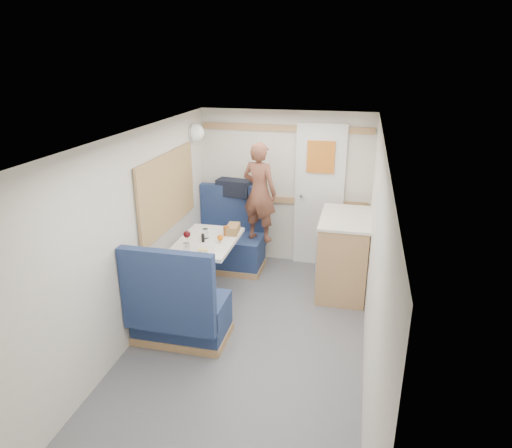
% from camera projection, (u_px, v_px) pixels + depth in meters
% --- Properties ---
extents(floor, '(4.50, 4.50, 0.00)m').
position_uv_depth(floor, '(241.00, 358.00, 4.21)').
color(floor, '#515156').
rests_on(floor, ground).
extents(ceiling, '(4.50, 4.50, 0.00)m').
position_uv_depth(ceiling, '(238.00, 142.00, 3.52)').
color(ceiling, silver).
rests_on(ceiling, wall_back).
extents(wall_back, '(2.20, 0.02, 2.00)m').
position_uv_depth(wall_back, '(285.00, 189.00, 5.92)').
color(wall_back, silver).
rests_on(wall_back, floor).
extents(wall_left, '(0.02, 4.50, 2.00)m').
position_uv_depth(wall_left, '(122.00, 248.00, 4.10)').
color(wall_left, silver).
rests_on(wall_left, floor).
extents(wall_right, '(0.02, 4.50, 2.00)m').
position_uv_depth(wall_right, '(373.00, 273.00, 3.63)').
color(wall_right, silver).
rests_on(wall_right, floor).
extents(oak_trim_low, '(2.15, 0.02, 0.08)m').
position_uv_depth(oak_trim_low, '(284.00, 200.00, 5.95)').
color(oak_trim_low, olive).
rests_on(oak_trim_low, wall_back).
extents(oak_trim_high, '(2.15, 0.02, 0.08)m').
position_uv_depth(oak_trim_high, '(286.00, 128.00, 5.63)').
color(oak_trim_high, olive).
rests_on(oak_trim_high, wall_back).
extents(side_window, '(0.04, 1.30, 0.72)m').
position_uv_depth(side_window, '(167.00, 191.00, 4.92)').
color(side_window, '#A9B89C').
rests_on(side_window, wall_left).
extents(rear_door, '(0.62, 0.12, 1.86)m').
position_uv_depth(rear_door, '(319.00, 194.00, 5.80)').
color(rear_door, white).
rests_on(rear_door, wall_back).
extents(dinette_table, '(0.62, 0.92, 0.72)m').
position_uv_depth(dinette_table, '(207.00, 253.00, 5.07)').
color(dinette_table, white).
rests_on(dinette_table, floor).
extents(bench_far, '(0.90, 0.59, 1.05)m').
position_uv_depth(bench_far, '(230.00, 245.00, 5.95)').
color(bench_far, '#162748').
rests_on(bench_far, floor).
extents(bench_near, '(0.90, 0.59, 1.05)m').
position_uv_depth(bench_near, '(179.00, 314.00, 4.37)').
color(bench_near, '#162748').
rests_on(bench_near, floor).
extents(ledge, '(0.90, 0.14, 0.04)m').
position_uv_depth(ledge, '(234.00, 197.00, 5.98)').
color(ledge, olive).
rests_on(ledge, bench_far).
extents(dome_light, '(0.20, 0.20, 0.20)m').
position_uv_depth(dome_light, '(196.00, 132.00, 5.51)').
color(dome_light, white).
rests_on(dome_light, wall_left).
extents(galley_counter, '(0.57, 0.92, 0.92)m').
position_uv_depth(galley_counter, '(343.00, 253.00, 5.29)').
color(galley_counter, olive).
rests_on(galley_counter, floor).
extents(person, '(0.52, 0.41, 1.23)m').
position_uv_depth(person, '(259.00, 192.00, 5.53)').
color(person, brown).
rests_on(person, bench_far).
extents(duffel_bag, '(0.47, 0.27, 0.21)m').
position_uv_depth(duffel_bag, '(234.00, 188.00, 5.94)').
color(duffel_bag, black).
rests_on(duffel_bag, ledge).
extents(tray, '(0.31, 0.37, 0.02)m').
position_uv_depth(tray, '(202.00, 253.00, 4.66)').
color(tray, silver).
rests_on(tray, dinette_table).
extents(orange_fruit, '(0.07, 0.07, 0.07)m').
position_uv_depth(orange_fruit, '(220.00, 238.00, 4.94)').
color(orange_fruit, orange).
rests_on(orange_fruit, tray).
extents(cheese_block, '(0.10, 0.07, 0.03)m').
position_uv_depth(cheese_block, '(203.00, 250.00, 4.67)').
color(cheese_block, '#D3B97A').
rests_on(cheese_block, tray).
extents(wine_glass, '(0.08, 0.08, 0.17)m').
position_uv_depth(wine_glass, '(187.00, 235.00, 4.82)').
color(wine_glass, white).
rests_on(wine_glass, dinette_table).
extents(tumbler_left, '(0.07, 0.07, 0.11)m').
position_uv_depth(tumbler_left, '(186.00, 248.00, 4.67)').
color(tumbler_left, white).
rests_on(tumbler_left, dinette_table).
extents(tumbler_right, '(0.07, 0.07, 0.11)m').
position_uv_depth(tumbler_right, '(205.00, 234.00, 5.04)').
color(tumbler_right, white).
rests_on(tumbler_right, dinette_table).
extents(beer_glass, '(0.07, 0.07, 0.11)m').
position_uv_depth(beer_glass, '(226.00, 231.00, 5.13)').
color(beer_glass, brown).
rests_on(beer_glass, dinette_table).
extents(pepper_grinder, '(0.04, 0.04, 0.09)m').
position_uv_depth(pepper_grinder, '(203.00, 238.00, 4.95)').
color(pepper_grinder, black).
rests_on(pepper_grinder, dinette_table).
extents(bread_loaf, '(0.14, 0.24, 0.10)m').
position_uv_depth(bread_loaf, '(233.00, 229.00, 5.19)').
color(bread_loaf, olive).
rests_on(bread_loaf, dinette_table).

